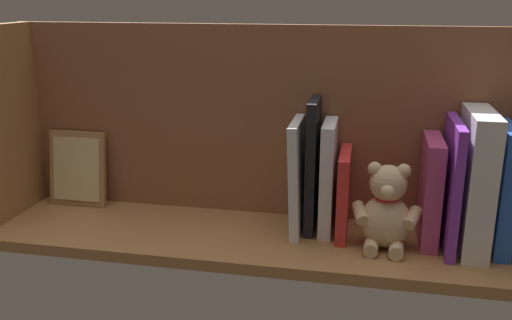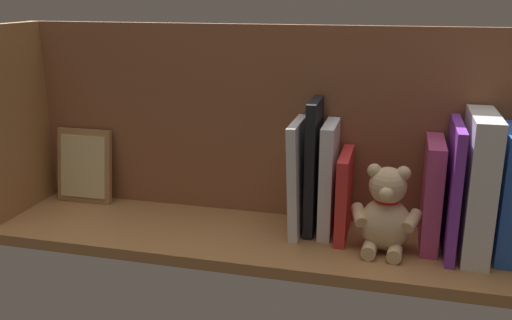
{
  "view_description": "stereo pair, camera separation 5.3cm",
  "coord_description": "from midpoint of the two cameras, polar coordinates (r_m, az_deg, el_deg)",
  "views": [
    {
      "loc": [
        -20.34,
        100.12,
        45.55
      ],
      "look_at": [
        0.0,
        0.0,
        15.01
      ],
      "focal_mm": 39.35,
      "sensor_mm": 36.0,
      "label": 1
    },
    {
      "loc": [
        -25.48,
        98.93,
        45.55
      ],
      "look_at": [
        0.0,
        0.0,
        15.01
      ],
      "focal_mm": 39.35,
      "sensor_mm": 36.0,
      "label": 2
    }
  ],
  "objects": [
    {
      "name": "ground_plane",
      "position": [
        1.12,
        -1.36,
        -7.91
      ],
      "size": [
        109.61,
        27.3,
        2.2
      ],
      "primitive_type": "cube",
      "color": "#9E6B3D"
    },
    {
      "name": "book_5",
      "position": [
        1.1,
        5.97,
        -1.77
      ],
      "size": [
        2.54,
        11.72,
        22.0
      ],
      "primitive_type": "cube",
      "rotation": [
        0.0,
        -0.0,
        0.0
      ],
      "color": "silver",
      "rests_on": "ground_plane"
    },
    {
      "name": "shelf_back_panel",
      "position": [
        1.16,
        -0.18,
        3.84
      ],
      "size": [
        109.61,
        1.5,
        39.62
      ],
      "primitive_type": "cube",
      "color": "brown",
      "rests_on": "ground_plane"
    },
    {
      "name": "dictionary_thick_white",
      "position": [
        1.08,
        20.08,
        -2.06
      ],
      "size": [
        4.7,
        16.74,
        25.71
      ],
      "primitive_type": "cube",
      "color": "silver",
      "rests_on": "ground_plane"
    },
    {
      "name": "teddy_bear",
      "position": [
        1.05,
        11.71,
        -5.09
      ],
      "size": [
        13.18,
        10.64,
        16.25
      ],
      "rotation": [
        0.0,
        0.0,
        -0.05
      ],
      "color": "#D1B284",
      "rests_on": "ground_plane"
    },
    {
      "name": "book_2",
      "position": [
        1.08,
        17.87,
        -2.42
      ],
      "size": [
        1.65,
        16.98,
        23.83
      ],
      "primitive_type": "cube",
      "color": "purple",
      "rests_on": "ground_plane"
    },
    {
      "name": "book_3",
      "position": [
        1.09,
        15.96,
        -3.0
      ],
      "size": [
        3.12,
        13.85,
        20.07
      ],
      "primitive_type": "cube",
      "color": "#B23F72",
      "rests_on": "ground_plane"
    },
    {
      "name": "book_7",
      "position": [
        1.1,
        2.86,
        -1.69
      ],
      "size": [
        2.61,
        13.63,
        22.27
      ],
      "primitive_type": "cube",
      "rotation": [
        0.0,
        0.04,
        0.0
      ],
      "color": "silver",
      "rests_on": "ground_plane"
    },
    {
      "name": "picture_frame_leaning",
      "position": [
        1.31,
        -18.8,
        -0.84
      ],
      "size": [
        12.96,
        3.91,
        16.57
      ],
      "color": "#A87A4C",
      "rests_on": "ground_plane"
    },
    {
      "name": "book_6",
      "position": [
        1.1,
        4.41,
        -0.58
      ],
      "size": [
        1.86,
        11.17,
        26.22
      ],
      "primitive_type": "cube",
      "color": "black",
      "rests_on": "ground_plane"
    },
    {
      "name": "book_4",
      "position": [
        1.1,
        7.54,
        -3.38
      ],
      "size": [
        2.04,
        13.79,
        16.58
      ],
      "primitive_type": "cube",
      "color": "red",
      "rests_on": "ground_plane"
    },
    {
      "name": "book_1",
      "position": [
        1.1,
        22.4,
        -2.65
      ],
      "size": [
        2.94,
        14.91,
        23.15
      ],
      "primitive_type": "cube",
      "color": "blue",
      "rests_on": "ground_plane"
    },
    {
      "name": "shelf_side_divider",
      "position": [
        1.28,
        -25.26,
        3.41
      ],
      "size": [
        2.4,
        21.3,
        39.62
      ],
      "primitive_type": "cube",
      "color": "#9E6B3D",
      "rests_on": "ground_plane"
    }
  ]
}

